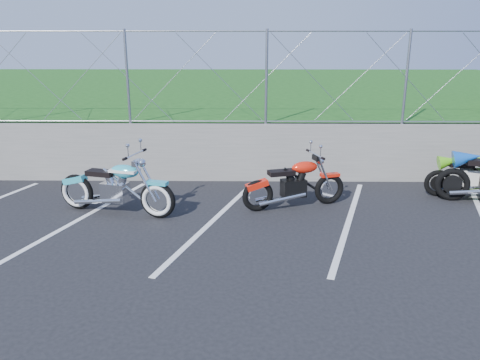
{
  "coord_description": "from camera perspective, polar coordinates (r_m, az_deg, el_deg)",
  "views": [
    {
      "loc": [
        0.57,
        -6.76,
        3.07
      ],
      "look_at": [
        0.46,
        1.3,
        0.65
      ],
      "focal_mm": 35.0,
      "sensor_mm": 36.0,
      "label": 1
    }
  ],
  "objects": [
    {
      "name": "cruiser_turquoise",
      "position": [
        8.79,
        -14.73,
        -1.09
      ],
      "size": [
        2.28,
        0.85,
        1.16
      ],
      "rotation": [
        0.0,
        0.0,
        -0.27
      ],
      "color": "black",
      "rests_on": "ground"
    },
    {
      "name": "chain_link_fence",
      "position": [
        10.3,
        -2.46,
        12.39
      ],
      "size": [
        28.0,
        0.03,
        2.0
      ],
      "color": "gray",
      "rests_on": "retaining_wall"
    },
    {
      "name": "retaining_wall",
      "position": [
        10.55,
        -2.35,
        3.42
      ],
      "size": [
        30.0,
        0.22,
        1.3
      ],
      "primitive_type": "cube",
      "color": "slate",
      "rests_on": "ground"
    },
    {
      "name": "grass_field",
      "position": [
        20.41,
        -0.86,
        9.88
      ],
      "size": [
        30.0,
        20.0,
        1.3
      ],
      "primitive_type": "cube",
      "color": "#174913",
      "rests_on": "ground"
    },
    {
      "name": "sportbike_green",
      "position": [
        10.51,
        26.65,
        0.26
      ],
      "size": [
        1.87,
        0.66,
        0.97
      ],
      "rotation": [
        0.0,
        0.0,
        -0.11
      ],
      "color": "black",
      "rests_on": "ground"
    },
    {
      "name": "ground",
      "position": [
        7.44,
        -3.71,
        -7.7
      ],
      "size": [
        90.0,
        90.0,
        0.0
      ],
      "primitive_type": "plane",
      "color": "black",
      "rests_on": "ground"
    },
    {
      "name": "naked_orange",
      "position": [
        8.9,
        6.82,
        -0.63
      ],
      "size": [
        2.0,
        0.81,
        1.03
      ],
      "rotation": [
        0.0,
        0.0,
        0.3
      ],
      "color": "black",
      "rests_on": "ground"
    },
    {
      "name": "parking_lines",
      "position": [
        8.37,
        5.06,
        -4.88
      ],
      "size": [
        18.29,
        4.31,
        0.01
      ],
      "color": "silver",
      "rests_on": "ground"
    }
  ]
}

